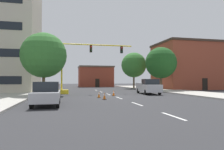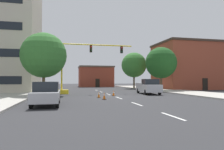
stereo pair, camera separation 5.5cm
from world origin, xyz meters
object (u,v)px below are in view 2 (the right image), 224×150
(traffic_cone_roadside_a, at_px, (114,93))
(tree_right_far, at_px, (134,65))
(pickup_truck_silver, at_px, (148,87))
(sedan_silver_near_left, at_px, (47,93))
(tree_left_near, at_px, (44,55))
(traffic_cone_roadside_b, at_px, (104,96))
(traffic_signal_gantry, at_px, (73,77))
(traffic_cone_roadside_c, at_px, (99,95))
(tree_right_mid, at_px, (161,63))

(traffic_cone_roadside_a, bearing_deg, tree_right_far, 64.80)
(pickup_truck_silver, distance_m, sedan_silver_near_left, 15.51)
(tree_left_near, distance_m, tree_right_far, 24.19)
(pickup_truck_silver, relative_size, traffic_cone_roadside_b, 8.06)
(sedan_silver_near_left, xyz_separation_m, traffic_cone_roadside_a, (6.84, 7.62, -0.58))
(traffic_signal_gantry, bearing_deg, traffic_cone_roadside_c, -69.96)
(traffic_signal_gantry, distance_m, pickup_truck_silver, 10.25)
(traffic_signal_gantry, distance_m, sedan_silver_near_left, 12.63)
(pickup_truck_silver, bearing_deg, traffic_signal_gantry, 165.10)
(traffic_cone_roadside_a, relative_size, traffic_cone_roadside_b, 0.92)
(traffic_cone_roadside_b, bearing_deg, tree_right_mid, 46.60)
(tree_left_near, distance_m, pickup_truck_silver, 13.88)
(tree_right_mid, height_order, traffic_cone_roadside_a, tree_right_mid)
(traffic_cone_roadside_c, bearing_deg, sedan_silver_near_left, -130.79)
(pickup_truck_silver, xyz_separation_m, sedan_silver_near_left, (-12.09, -9.72, -0.09))
(traffic_signal_gantry, height_order, tree_right_far, tree_right_far)
(tree_right_mid, bearing_deg, tree_left_near, -160.59)
(tree_right_far, bearing_deg, tree_right_mid, -83.08)
(sedan_silver_near_left, relative_size, traffic_cone_roadside_c, 7.13)
(traffic_cone_roadside_a, bearing_deg, tree_right_mid, 40.26)
(sedan_silver_near_left, distance_m, traffic_cone_roadside_b, 6.07)
(traffic_cone_roadside_c, bearing_deg, tree_right_far, 62.47)
(sedan_silver_near_left, bearing_deg, traffic_cone_roadside_a, 48.13)
(sedan_silver_near_left, height_order, traffic_cone_roadside_c, sedan_silver_near_left)
(tree_right_far, distance_m, pickup_truck_silver, 18.14)
(traffic_signal_gantry, xyz_separation_m, tree_right_mid, (14.94, 4.07, 2.47))
(traffic_cone_roadside_b, relative_size, traffic_cone_roadside_c, 1.09)
(tree_left_near, distance_m, traffic_cone_roadside_b, 10.01)
(traffic_signal_gantry, height_order, tree_right_mid, tree_right_mid)
(sedan_silver_near_left, bearing_deg, pickup_truck_silver, 38.81)
(traffic_signal_gantry, distance_m, tree_right_far, 20.20)
(tree_left_near, distance_m, sedan_silver_near_left, 10.74)
(tree_right_mid, bearing_deg, traffic_cone_roadside_a, -139.74)
(traffic_cone_roadside_b, xyz_separation_m, traffic_cone_roadside_c, (-0.20, 2.05, -0.03))
(tree_right_far, height_order, sedan_silver_near_left, tree_right_far)
(traffic_cone_roadside_b, bearing_deg, tree_left_near, 133.90)
(tree_right_mid, xyz_separation_m, traffic_cone_roadside_c, (-12.45, -10.89, -4.50))
(pickup_truck_silver, relative_size, sedan_silver_near_left, 1.23)
(traffic_cone_roadside_a, bearing_deg, traffic_signal_gantry, 134.10)
(traffic_signal_gantry, xyz_separation_m, traffic_cone_roadside_a, (4.57, -4.71, -2.03))
(tree_left_near, bearing_deg, tree_right_mid, 19.41)
(traffic_cone_roadside_a, height_order, traffic_cone_roadside_c, traffic_cone_roadside_a)
(traffic_cone_roadside_b, bearing_deg, traffic_cone_roadside_c, 95.67)
(tree_right_far, bearing_deg, sedan_silver_near_left, -120.59)
(traffic_signal_gantry, bearing_deg, tree_right_mid, 15.25)
(sedan_silver_near_left, xyz_separation_m, traffic_cone_roadside_b, (4.96, 3.46, -0.55))
(tree_left_near, relative_size, sedan_silver_near_left, 1.67)
(sedan_silver_near_left, distance_m, traffic_cone_roadside_c, 7.31)
(traffic_cone_roadside_c, bearing_deg, traffic_signal_gantry, 110.04)
(tree_left_near, xyz_separation_m, traffic_cone_roadside_b, (6.20, -6.45, -4.49))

